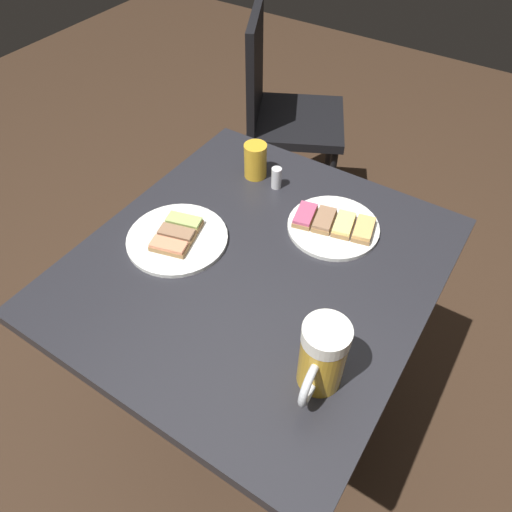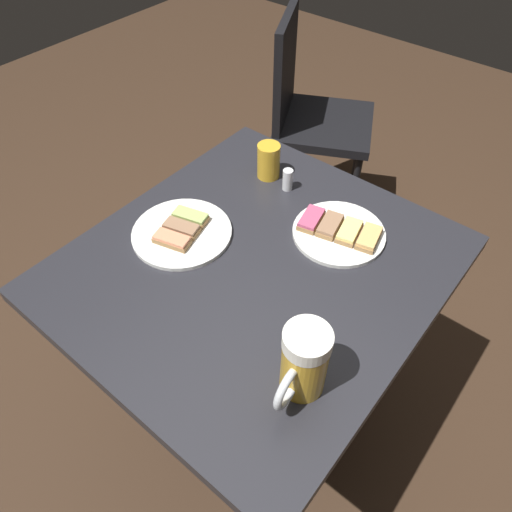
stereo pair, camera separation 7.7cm
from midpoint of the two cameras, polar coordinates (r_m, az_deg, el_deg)
name	(u,v)px [view 1 (the left image)]	position (r m, az deg, el deg)	size (l,w,h in m)	color
ground_plane	(256,415)	(1.70, -1.37, -18.39)	(6.00, 6.00, 0.00)	#382619
cafe_table	(256,306)	(1.18, -1.89, -6.07)	(0.74, 0.81, 0.77)	black
plate_near	(177,237)	(1.12, -11.31, 2.11)	(0.23, 0.23, 0.03)	white
plate_far	(333,225)	(1.13, 7.26, 3.58)	(0.22, 0.22, 0.03)	white
beer_mug	(322,358)	(0.83, 5.11, -12.06)	(0.08, 0.13, 0.15)	gold
beer_glass_small	(255,161)	(1.26, -1.86, 11.20)	(0.06, 0.06, 0.09)	gold
salt_shaker	(276,178)	(1.23, 0.62, 9.20)	(0.03, 0.03, 0.06)	silver
cafe_chair	(281,110)	(2.02, 1.87, 16.91)	(0.51, 0.51, 0.90)	black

